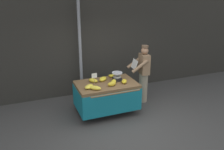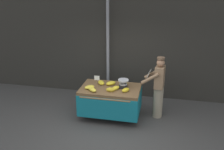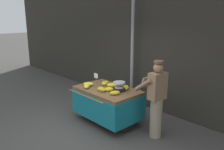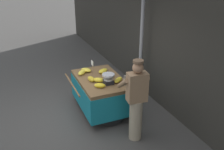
{
  "view_description": "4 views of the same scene",
  "coord_description": "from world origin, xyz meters",
  "px_view_note": "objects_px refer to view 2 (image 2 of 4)",
  "views": [
    {
      "loc": [
        -2.15,
        -4.48,
        3.17
      ],
      "look_at": [
        0.06,
        1.09,
        1.04
      ],
      "focal_mm": 38.17,
      "sensor_mm": 36.0,
      "label": 1
    },
    {
      "loc": [
        1.22,
        -5.22,
        3.64
      ],
      "look_at": [
        -0.09,
        0.96,
        1.25
      ],
      "focal_mm": 41.72,
      "sensor_mm": 36.0,
      "label": 2
    },
    {
      "loc": [
        3.94,
        -2.67,
        2.65
      ],
      "look_at": [
        -0.07,
        1.08,
        1.22
      ],
      "focal_mm": 37.81,
      "sensor_mm": 36.0,
      "label": 3
    },
    {
      "loc": [
        4.75,
        -0.77,
        3.23
      ],
      "look_at": [
        0.31,
        1.1,
        1.12
      ],
      "focal_mm": 39.01,
      "sensor_mm": 36.0,
      "label": 4
    }
  ],
  "objects_px": {
    "weighing_scale": "(123,84)",
    "banana_bunch_6": "(116,88)",
    "banana_bunch_3": "(90,87)",
    "banana_bunch_1": "(126,90)",
    "banana_cart": "(110,96)",
    "banana_bunch_0": "(124,83)",
    "street_pole": "(108,48)",
    "vendor_person": "(158,87)",
    "banana_bunch_4": "(101,83)",
    "banana_bunch_5": "(111,90)",
    "price_sign": "(97,79)",
    "banana_bunch_2": "(111,83)",
    "banana_bunch_7": "(92,90)"
  },
  "relations": [
    {
      "from": "weighing_scale",
      "to": "banana_bunch_6",
      "type": "height_order",
      "value": "weighing_scale"
    },
    {
      "from": "banana_bunch_3",
      "to": "banana_bunch_6",
      "type": "xyz_separation_m",
      "value": [
        0.69,
        0.07,
        0.0
      ]
    },
    {
      "from": "banana_bunch_1",
      "to": "banana_cart",
      "type": "bearing_deg",
      "value": 158.76
    },
    {
      "from": "banana_bunch_0",
      "to": "banana_bunch_1",
      "type": "relative_size",
      "value": 1.21
    },
    {
      "from": "street_pole",
      "to": "banana_bunch_1",
      "type": "xyz_separation_m",
      "value": [
        0.79,
        -1.43,
        -0.7
      ]
    },
    {
      "from": "banana_bunch_6",
      "to": "vendor_person",
      "type": "xyz_separation_m",
      "value": [
        1.09,
        0.39,
        -0.05
      ]
    },
    {
      "from": "banana_cart",
      "to": "banana_bunch_0",
      "type": "bearing_deg",
      "value": 44.22
    },
    {
      "from": "banana_bunch_4",
      "to": "weighing_scale",
      "type": "bearing_deg",
      "value": -10.63
    },
    {
      "from": "banana_bunch_1",
      "to": "banana_bunch_6",
      "type": "height_order",
      "value": "banana_bunch_6"
    },
    {
      "from": "banana_bunch_5",
      "to": "banana_bunch_6",
      "type": "height_order",
      "value": "banana_bunch_5"
    },
    {
      "from": "price_sign",
      "to": "vendor_person",
      "type": "relative_size",
      "value": 0.2
    },
    {
      "from": "street_pole",
      "to": "banana_bunch_6",
      "type": "bearing_deg",
      "value": -69.33
    },
    {
      "from": "banana_bunch_0",
      "to": "weighing_scale",
      "type": "bearing_deg",
      "value": -87.49
    },
    {
      "from": "banana_bunch_2",
      "to": "banana_bunch_3",
      "type": "xyz_separation_m",
      "value": [
        -0.5,
        -0.37,
        -0.0
      ]
    },
    {
      "from": "banana_bunch_1",
      "to": "banana_bunch_6",
      "type": "relative_size",
      "value": 0.97
    },
    {
      "from": "banana_bunch_4",
      "to": "banana_bunch_1",
      "type": "bearing_deg",
      "value": -25.87
    },
    {
      "from": "banana_bunch_3",
      "to": "banana_bunch_2",
      "type": "bearing_deg",
      "value": 36.83
    },
    {
      "from": "street_pole",
      "to": "banana_bunch_0",
      "type": "relative_size",
      "value": 10.87
    },
    {
      "from": "banana_cart",
      "to": "banana_bunch_7",
      "type": "height_order",
      "value": "banana_bunch_7"
    },
    {
      "from": "price_sign",
      "to": "banana_bunch_6",
      "type": "distance_m",
      "value": 0.55
    },
    {
      "from": "banana_bunch_6",
      "to": "banana_bunch_3",
      "type": "bearing_deg",
      "value": -173.88
    },
    {
      "from": "banana_bunch_2",
      "to": "banana_bunch_4",
      "type": "height_order",
      "value": "banana_bunch_2"
    },
    {
      "from": "price_sign",
      "to": "banana_bunch_2",
      "type": "height_order",
      "value": "price_sign"
    },
    {
      "from": "banana_cart",
      "to": "banana_bunch_4",
      "type": "bearing_deg",
      "value": 148.03
    },
    {
      "from": "price_sign",
      "to": "banana_bunch_1",
      "type": "distance_m",
      "value": 0.82
    },
    {
      "from": "banana_bunch_7",
      "to": "vendor_person",
      "type": "height_order",
      "value": "vendor_person"
    },
    {
      "from": "vendor_person",
      "to": "banana_bunch_6",
      "type": "bearing_deg",
      "value": -160.39
    },
    {
      "from": "weighing_scale",
      "to": "price_sign",
      "type": "bearing_deg",
      "value": -168.3
    },
    {
      "from": "weighing_scale",
      "to": "banana_bunch_1",
      "type": "relative_size",
      "value": 1.14
    },
    {
      "from": "street_pole",
      "to": "banana_bunch_3",
      "type": "height_order",
      "value": "street_pole"
    },
    {
      "from": "price_sign",
      "to": "banana_bunch_4",
      "type": "xyz_separation_m",
      "value": [
        0.05,
        0.26,
        -0.2
      ]
    },
    {
      "from": "banana_bunch_7",
      "to": "banana_bunch_0",
      "type": "bearing_deg",
      "value": 41.0
    },
    {
      "from": "banana_bunch_4",
      "to": "banana_bunch_5",
      "type": "xyz_separation_m",
      "value": [
        0.36,
        -0.43,
        0.01
      ]
    },
    {
      "from": "banana_bunch_0",
      "to": "banana_bunch_1",
      "type": "bearing_deg",
      "value": -76.63
    },
    {
      "from": "street_pole",
      "to": "banana_bunch_7",
      "type": "relative_size",
      "value": 10.86
    },
    {
      "from": "banana_bunch_0",
      "to": "vendor_person",
      "type": "height_order",
      "value": "vendor_person"
    },
    {
      "from": "street_pole",
      "to": "banana_bunch_3",
      "type": "xyz_separation_m",
      "value": [
        -0.17,
        -1.44,
        -0.7
      ]
    },
    {
      "from": "price_sign",
      "to": "banana_bunch_5",
      "type": "distance_m",
      "value": 0.48
    },
    {
      "from": "weighing_scale",
      "to": "vendor_person",
      "type": "xyz_separation_m",
      "value": [
        0.92,
        0.21,
        -0.11
      ]
    },
    {
      "from": "banana_bunch_3",
      "to": "banana_bunch_6",
      "type": "relative_size",
      "value": 1.07
    },
    {
      "from": "street_pole",
      "to": "banana_bunch_7",
      "type": "distance_m",
      "value": 1.73
    },
    {
      "from": "banana_bunch_0",
      "to": "price_sign",
      "type": "bearing_deg",
      "value": -150.08
    },
    {
      "from": "price_sign",
      "to": "banana_bunch_3",
      "type": "bearing_deg",
      "value": -148.57
    },
    {
      "from": "banana_bunch_1",
      "to": "banana_bunch_3",
      "type": "distance_m",
      "value": 0.96
    },
    {
      "from": "banana_cart",
      "to": "banana_bunch_4",
      "type": "relative_size",
      "value": 5.74
    },
    {
      "from": "price_sign",
      "to": "banana_bunch_0",
      "type": "relative_size",
      "value": 1.14
    },
    {
      "from": "banana_bunch_3",
      "to": "price_sign",
      "type": "bearing_deg",
      "value": 31.43
    },
    {
      "from": "banana_bunch_2",
      "to": "banana_bunch_6",
      "type": "xyz_separation_m",
      "value": [
        0.19,
        -0.3,
        -0.0
      ]
    },
    {
      "from": "weighing_scale",
      "to": "vendor_person",
      "type": "distance_m",
      "value": 0.95
    },
    {
      "from": "banana_bunch_1",
      "to": "street_pole",
      "type": "bearing_deg",
      "value": 118.96
    }
  ]
}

